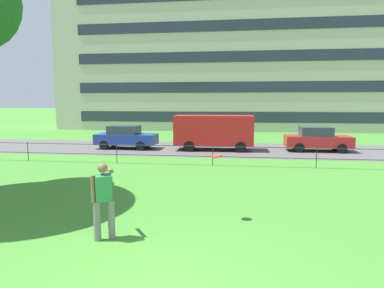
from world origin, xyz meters
TOP-DOWN VIEW (x-y plane):
  - street_strip at (0.00, 17.23)m, footprint 80.00×7.03m
  - park_fence at (-0.00, 11.48)m, footprint 39.20×0.04m
  - person_thrower at (-1.81, 2.28)m, footprint 0.48×0.89m
  - frisbee at (0.65, 3.92)m, footprint 0.33×0.33m
  - car_blue_far_right at (-6.19, 16.74)m, footprint 4.05×1.91m
  - panel_van_right at (-0.31, 16.82)m, footprint 5.05×2.20m
  - car_red_center at (6.20, 17.18)m, footprint 4.01×1.84m
  - apartment_building_background at (-0.13, 36.41)m, footprint 37.69×12.43m

SIDE VIEW (x-z plane):
  - street_strip at x=0.00m, z-range 0.00..0.01m
  - park_fence at x=0.00m, z-range 0.17..1.17m
  - car_blue_far_right at x=-6.19m, z-range 0.01..1.55m
  - car_red_center at x=6.20m, z-range 0.01..1.55m
  - person_thrower at x=-1.81m, z-range 0.07..1.84m
  - panel_van_right at x=-0.31m, z-range 0.15..2.39m
  - frisbee at x=0.65m, z-range 1.67..1.75m
  - apartment_building_background at x=-0.13m, z-range 0.00..18.78m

